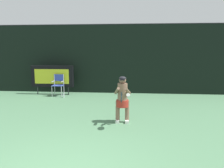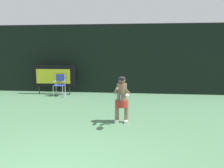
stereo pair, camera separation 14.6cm
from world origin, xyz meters
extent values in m
cube|color=black|center=(0.00, 8.50, 1.80)|extent=(18.00, 0.12, 3.60)
cylinder|color=#38383D|center=(0.00, 8.50, 3.63)|extent=(18.00, 0.05, 0.05)
cube|color=black|center=(-2.73, 7.78, 0.95)|extent=(2.20, 0.20, 1.10)
cube|color=gold|center=(-2.73, 7.68, 0.95)|extent=(1.80, 0.01, 0.75)
cylinder|color=#2D2D33|center=(-3.55, 7.78, 0.20)|extent=(0.05, 0.05, 0.40)
cylinder|color=#2D2D33|center=(-1.90, 7.78, 0.20)|extent=(0.05, 0.05, 0.40)
cylinder|color=#B7B7BC|center=(-2.55, 7.17, 0.26)|extent=(0.04, 0.04, 0.52)
cylinder|color=#B7B7BC|center=(-2.07, 7.17, 0.26)|extent=(0.04, 0.04, 0.52)
cylinder|color=#B7B7BC|center=(-2.55, 7.57, 0.26)|extent=(0.04, 0.04, 0.52)
cylinder|color=#B7B7BC|center=(-2.07, 7.57, 0.26)|extent=(0.04, 0.04, 0.52)
cube|color=#35479F|center=(-2.31, 7.37, 0.54)|extent=(0.52, 0.44, 0.03)
cylinder|color=#B7B7BC|center=(-2.55, 7.57, 0.80)|extent=(0.04, 0.04, 0.56)
cylinder|color=#B7B7BC|center=(-2.07, 7.57, 0.80)|extent=(0.04, 0.04, 0.56)
cube|color=#35479F|center=(-2.31, 7.57, 0.91)|extent=(0.48, 0.02, 0.34)
cylinder|color=#B7B7BC|center=(-2.55, 7.37, 0.74)|extent=(0.04, 0.44, 0.04)
cylinder|color=#B7B7BC|center=(-2.07, 7.37, 0.74)|extent=(0.04, 0.44, 0.04)
cylinder|color=silver|center=(-1.92, 7.03, 0.12)|extent=(0.07, 0.07, 0.24)
cylinder|color=black|center=(-1.92, 7.03, 0.25)|extent=(0.03, 0.03, 0.03)
cube|color=white|center=(0.95, 3.44, 0.04)|extent=(0.11, 0.26, 0.09)
cube|color=white|center=(1.25, 3.44, 0.04)|extent=(0.11, 0.26, 0.09)
cylinder|color=brown|center=(0.95, 3.49, 0.35)|extent=(0.13, 0.13, 0.69)
cylinder|color=brown|center=(1.25, 3.49, 0.35)|extent=(0.13, 0.13, 0.69)
cylinder|color=#9F291F|center=(1.10, 3.49, 0.62)|extent=(0.39, 0.39, 0.22)
cylinder|color=brown|center=(1.10, 3.49, 0.97)|extent=(0.31, 0.31, 0.56)
sphere|color=brown|center=(1.10, 3.49, 1.35)|extent=(0.22, 0.22, 0.22)
ellipsoid|color=black|center=(1.10, 3.49, 1.41)|extent=(0.22, 0.22, 0.12)
cube|color=black|center=(1.10, 3.39, 1.38)|extent=(0.17, 0.12, 0.02)
cylinder|color=brown|center=(0.93, 3.33, 1.05)|extent=(0.21, 0.51, 0.30)
cylinder|color=brown|center=(1.26, 3.33, 1.05)|extent=(0.21, 0.51, 0.30)
cylinder|color=white|center=(1.28, 3.21, 0.95)|extent=(0.13, 0.12, 0.12)
cylinder|color=black|center=(1.09, 3.14, 0.95)|extent=(0.03, 0.28, 0.03)
torus|color=black|center=(1.09, 2.84, 0.95)|extent=(0.02, 0.31, 0.31)
ellipsoid|color=silver|center=(1.09, 2.84, 0.95)|extent=(0.01, 0.26, 0.26)
camera|label=1|loc=(1.38, -3.40, 2.27)|focal=35.84mm
camera|label=2|loc=(1.53, -3.38, 2.27)|focal=35.84mm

